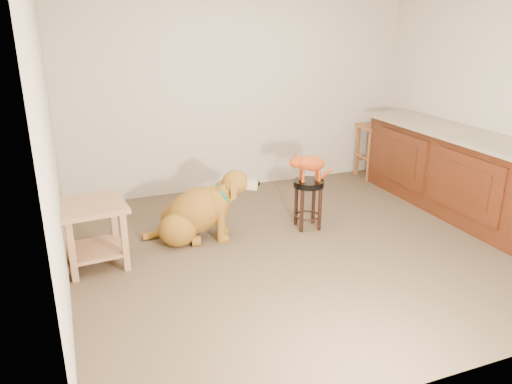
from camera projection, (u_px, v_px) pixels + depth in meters
name	position (u px, v px, depth m)	size (l,w,h in m)	color
floor	(311.00, 246.00, 4.92)	(4.50, 4.00, 0.01)	brown
room_shell	(319.00, 72.00, 4.35)	(4.54, 4.04, 2.62)	beige
cabinet_run	(453.00, 173.00, 5.70)	(0.70, 2.56, 0.94)	#51220E
padded_stool	(308.00, 194.00, 5.22)	(0.32, 0.32, 0.53)	black
wood_stool	(373.00, 150.00, 6.91)	(0.40, 0.40, 0.73)	brown
side_table	(93.00, 225.00, 4.41)	(0.62, 0.62, 0.60)	#9D6E49
golden_retriever	(197.00, 212.00, 4.98)	(1.15, 0.68, 0.76)	brown
tabby_kitten	(308.00, 164.00, 5.11)	(0.53, 0.19, 0.33)	#8D320E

